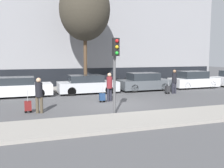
# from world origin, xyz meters

# --- Properties ---
(ground_plane) EXTENTS (80.00, 80.00, 0.00)m
(ground_plane) POSITION_xyz_m (0.00, 0.00, 0.00)
(ground_plane) COLOR #4C4C4F
(sidewalk_near) EXTENTS (28.00, 2.50, 0.12)m
(sidewalk_near) POSITION_xyz_m (0.00, -3.75, 0.06)
(sidewalk_near) COLOR gray
(sidewalk_near) RESTS_ON ground_plane
(sidewalk_far) EXTENTS (28.00, 3.00, 0.12)m
(sidewalk_far) POSITION_xyz_m (0.00, 7.00, 0.06)
(sidewalk_far) COLOR gray
(sidewalk_far) RESTS_ON ground_plane
(building_facade) EXTENTS (28.00, 3.35, 9.88)m
(building_facade) POSITION_xyz_m (0.00, 10.84, 4.93)
(building_facade) COLOR gray
(building_facade) RESTS_ON ground_plane
(parked_car_0) EXTENTS (4.42, 1.91, 1.32)m
(parked_car_0) POSITION_xyz_m (-5.38, 4.63, 0.63)
(parked_car_0) COLOR silver
(parked_car_0) RESTS_ON ground_plane
(parked_car_1) EXTENTS (4.34, 1.84, 1.33)m
(parked_car_1) POSITION_xyz_m (-0.58, 4.67, 0.63)
(parked_car_1) COLOR #B7BABF
(parked_car_1) RESTS_ON ground_plane
(parked_car_2) EXTENTS (4.08, 1.76, 1.40)m
(parked_car_2) POSITION_xyz_m (4.02, 4.61, 0.65)
(parked_car_2) COLOR #4C5156
(parked_car_2) RESTS_ON ground_plane
(parked_car_3) EXTENTS (4.03, 1.85, 1.44)m
(parked_car_3) POSITION_xyz_m (8.66, 4.71, 0.67)
(parked_car_3) COLOR silver
(parked_car_3) RESTS_ON ground_plane
(pedestrian_left) EXTENTS (0.34, 0.34, 1.69)m
(pedestrian_left) POSITION_xyz_m (-4.23, -0.82, 0.96)
(pedestrian_left) COLOR #4C4233
(pedestrian_left) RESTS_ON ground_plane
(trolley_left) EXTENTS (0.34, 0.29, 1.12)m
(trolley_left) POSITION_xyz_m (-4.75, -0.63, 0.35)
(trolley_left) COLOR maroon
(trolley_left) RESTS_ON ground_plane
(pedestrian_center) EXTENTS (0.34, 0.34, 1.71)m
(pedestrian_center) POSITION_xyz_m (-0.09, 1.04, 0.97)
(pedestrian_center) COLOR #23232D
(pedestrian_center) RESTS_ON ground_plane
(trolley_center) EXTENTS (0.34, 0.29, 1.07)m
(trolley_center) POSITION_xyz_m (-0.60, 0.84, 0.32)
(trolley_center) COLOR navy
(trolley_center) RESTS_ON ground_plane
(pedestrian_right) EXTENTS (0.35, 0.34, 1.73)m
(pedestrian_right) POSITION_xyz_m (5.33, 2.47, 0.98)
(pedestrian_right) COLOR #23232D
(pedestrian_right) RESTS_ON ground_plane
(trolley_right) EXTENTS (0.34, 0.29, 1.13)m
(trolley_right) POSITION_xyz_m (4.78, 2.45, 0.35)
(trolley_right) COLOR #262628
(trolley_right) RESTS_ON ground_plane
(traffic_light) EXTENTS (0.28, 0.47, 3.51)m
(traffic_light) POSITION_xyz_m (-0.94, -2.36, 2.51)
(traffic_light) COLOR #515154
(traffic_light) RESTS_ON ground_plane
(parked_bicycle) EXTENTS (1.77, 0.06, 0.96)m
(parked_bicycle) POSITION_xyz_m (3.05, 7.20, 0.49)
(parked_bicycle) COLOR black
(parked_bicycle) RESTS_ON sidewalk_far
(bare_tree_near_crossing) EXTENTS (3.92, 3.92, 8.56)m
(bare_tree_near_crossing) POSITION_xyz_m (-0.33, 6.34, 6.26)
(bare_tree_near_crossing) COLOR #4C3826
(bare_tree_near_crossing) RESTS_ON sidewalk_far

